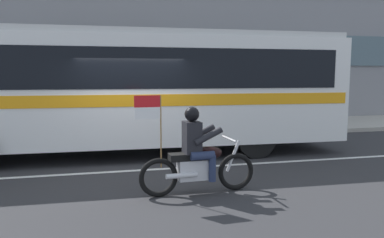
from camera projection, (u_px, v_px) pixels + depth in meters
The scene contains 7 objects.
ground_plane at pixel (132, 164), 8.84m from camera, with size 60.00×60.00×0.00m, color #2B2B2D.
sidewalk_curb at pixel (122, 131), 13.76m from camera, with size 28.00×3.80×0.15m, color #A39E93.
lane_center_stripe at pixel (134, 170), 8.26m from camera, with size 26.60×0.14×0.01m, color silver.
office_building_facade at pixel (117, 13), 15.43m from camera, with size 28.00×0.89×9.41m.
transit_bus at pixel (130, 84), 9.79m from camera, with size 11.33×2.90×3.22m.
motorcycle_with_rider at pixel (197, 157), 6.59m from camera, with size 2.20×0.64×1.78m.
fire_hydrant at pixel (127, 123), 12.41m from camera, with size 0.22×0.30×0.75m.
Camera 1 is at (-0.63, -8.75, 2.10)m, focal length 34.71 mm.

